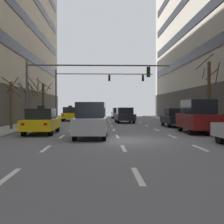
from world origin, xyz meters
The scene contains 41 objects.
ground_plane centered at (0.00, 0.00, 0.00)m, with size 120.00×120.00×0.00m, color slate.
lane_stripe_l1_s2 centered at (-3.31, -8.00, 0.00)m, with size 0.16×2.00×0.01m, color silver.
lane_stripe_l1_s3 centered at (-3.31, -3.00, 0.00)m, with size 0.16×2.00×0.01m, color silver.
lane_stripe_l1_s4 centered at (-3.31, 2.00, 0.00)m, with size 0.16×2.00×0.01m, color silver.
lane_stripe_l1_s5 centered at (-3.31, 7.00, 0.00)m, with size 0.16×2.00×0.01m, color silver.
lane_stripe_l1_s6 centered at (-3.31, 12.00, 0.00)m, with size 0.16×2.00×0.01m, color silver.
lane_stripe_l1_s7 centered at (-3.31, 17.00, 0.00)m, with size 0.16×2.00×0.01m, color silver.
lane_stripe_l1_s8 centered at (-3.31, 22.00, 0.00)m, with size 0.16×2.00×0.01m, color silver.
lane_stripe_l1_s9 centered at (-3.31, 27.00, 0.00)m, with size 0.16×2.00×0.01m, color silver.
lane_stripe_l1_s10 centered at (-3.31, 32.00, 0.00)m, with size 0.16×2.00×0.01m, color silver.
lane_stripe_l2_s2 centered at (0.00, -8.00, 0.00)m, with size 0.16×2.00×0.01m, color silver.
lane_stripe_l2_s3 centered at (0.00, -3.00, 0.00)m, with size 0.16×2.00×0.01m, color silver.
lane_stripe_l2_s4 centered at (0.00, 2.00, 0.00)m, with size 0.16×2.00×0.01m, color silver.
lane_stripe_l2_s5 centered at (0.00, 7.00, 0.00)m, with size 0.16×2.00×0.01m, color silver.
lane_stripe_l2_s6 centered at (0.00, 12.00, 0.00)m, with size 0.16×2.00×0.01m, color silver.
lane_stripe_l2_s7 centered at (0.00, 17.00, 0.00)m, with size 0.16×2.00×0.01m, color silver.
lane_stripe_l2_s8 centered at (0.00, 22.00, 0.00)m, with size 0.16×2.00×0.01m, color silver.
lane_stripe_l2_s9 centered at (0.00, 27.00, 0.00)m, with size 0.16×2.00×0.01m, color silver.
lane_stripe_l2_s10 centered at (0.00, 32.00, 0.00)m, with size 0.16×2.00×0.01m, color silver.
lane_stripe_l3_s3 centered at (3.31, -3.00, 0.00)m, with size 0.16×2.00×0.01m, color silver.
lane_stripe_l3_s4 centered at (3.31, 2.00, 0.00)m, with size 0.16×2.00×0.01m, color silver.
lane_stripe_l3_s5 centered at (3.31, 7.00, 0.00)m, with size 0.16×2.00×0.01m, color silver.
lane_stripe_l3_s6 centered at (3.31, 12.00, 0.00)m, with size 0.16×2.00×0.01m, color silver.
lane_stripe_l3_s7 centered at (3.31, 17.00, 0.00)m, with size 0.16×2.00×0.01m, color silver.
lane_stripe_l3_s8 centered at (3.31, 22.00, 0.00)m, with size 0.16×2.00×0.01m, color silver.
lane_stripe_l3_s9 centered at (3.31, 27.00, 0.00)m, with size 0.16×2.00×0.01m, color silver.
lane_stripe_l3_s10 centered at (3.31, 32.00, 0.00)m, with size 0.16×2.00×0.01m, color silver.
car_driving_0 centered at (-1.53, 1.10, 1.01)m, with size 1.94×4.28×2.04m.
taxi_driving_1 centered at (-4.93, 21.85, 0.86)m, with size 2.11×4.73×1.94m.
car_driving_2 centered at (1.58, 16.73, 0.84)m, with size 2.10×4.63×1.71m.
car_driving_3 centered at (1.53, 28.68, 0.80)m, with size 2.00×4.41×1.63m.
taxi_driving_4 centered at (-4.86, 3.73, 0.83)m, with size 1.87×4.46×1.86m.
car_parked_2 centered at (5.58, 4.11, 1.12)m, with size 2.05×4.70×2.26m.
car_parked_3 centered at (5.58, 10.32, 0.81)m, with size 1.88×4.40×1.64m.
traffic_signal_0 centered at (-2.99, 8.60, 4.12)m, with size 11.79×0.35×5.55m.
traffic_signal_1 centered at (-2.36, 23.72, 4.96)m, with size 13.00×0.35×6.62m.
street_tree_0 centered at (-7.69, 11.44, 2.21)m, with size 1.93×1.50×4.56m.
street_tree_1 centered at (7.73, 7.88, 2.94)m, with size 1.67×1.68×6.11m.
street_tree_2 centered at (-7.70, 6.62, 2.08)m, with size 1.44×1.38×3.91m.
street_tree_3 centered at (-7.74, 18.65, 2.47)m, with size 2.10×2.11×5.14m.
pedestrian_1 centered at (8.56, 11.34, 1.13)m, with size 0.32×0.49×1.70m.
Camera 1 is at (-0.92, -15.51, 1.79)m, focal length 47.04 mm.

